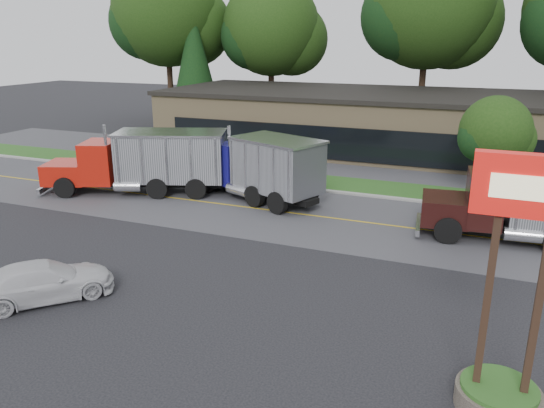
% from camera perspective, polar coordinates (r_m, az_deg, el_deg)
% --- Properties ---
extents(ground, '(140.00, 140.00, 0.00)m').
position_cam_1_polar(ground, '(18.74, -11.25, -8.62)').
color(ground, '#2F2F34').
rests_on(ground, ground).
extents(road, '(60.00, 8.00, 0.02)m').
position_cam_1_polar(road, '(26.13, -0.49, -0.67)').
color(road, '#5E5E63').
rests_on(road, ground).
extents(center_line, '(60.00, 0.12, 0.01)m').
position_cam_1_polar(center_line, '(26.13, -0.49, -0.67)').
color(center_line, gold).
rests_on(center_line, ground).
extents(curb, '(60.00, 0.30, 0.12)m').
position_cam_1_polar(curb, '(29.88, 2.60, 1.66)').
color(curb, '#9E9E99').
rests_on(curb, ground).
extents(grass_verge, '(60.00, 3.40, 0.03)m').
position_cam_1_polar(grass_verge, '(31.53, 3.70, 2.48)').
color(grass_verge, '#276322').
rests_on(grass_verge, ground).
extents(far_parking, '(60.00, 7.00, 0.02)m').
position_cam_1_polar(far_parking, '(36.17, 6.24, 4.37)').
color(far_parking, '#5E5E63').
rests_on(far_parking, ground).
extents(strip_mall, '(32.00, 12.00, 4.00)m').
position_cam_1_polar(strip_mall, '(41.09, 11.40, 8.55)').
color(strip_mall, tan).
rests_on(strip_mall, ground).
extents(bilo_sign, '(2.20, 1.90, 5.95)m').
position_cam_1_polar(bilo_sign, '(12.99, 24.05, -12.30)').
color(bilo_sign, '#6B6054').
rests_on(bilo_sign, ground).
extents(tree_far_a, '(11.00, 10.35, 15.69)m').
position_cam_1_polar(tree_far_a, '(54.66, -11.04, 19.15)').
color(tree_far_a, '#382619').
rests_on(tree_far_a, ground).
extents(tree_far_b, '(9.49, 8.93, 13.53)m').
position_cam_1_polar(tree_far_b, '(51.81, 0.12, 18.04)').
color(tree_far_b, '#382619').
rests_on(tree_far_b, ground).
extents(tree_far_c, '(11.30, 10.63, 16.12)m').
position_cam_1_polar(tree_far_c, '(48.40, 16.68, 19.35)').
color(tree_far_c, '#382619').
rests_on(tree_far_c, ground).
extents(evergreen_left, '(4.81, 4.81, 10.93)m').
position_cam_1_polar(evergreen_left, '(50.86, -8.35, 14.91)').
color(evergreen_left, '#382619').
rests_on(evergreen_left, ground).
extents(tree_verge, '(3.79, 3.57, 5.41)m').
position_cam_1_polar(tree_verge, '(29.35, 22.97, 6.88)').
color(tree_verge, '#382619').
rests_on(tree_verge, ground).
extents(dump_truck_red, '(10.00, 5.71, 3.36)m').
position_cam_1_polar(dump_truck_red, '(29.43, -13.29, 4.60)').
color(dump_truck_red, black).
rests_on(dump_truck_red, ground).
extents(dump_truck_blue, '(7.86, 5.06, 3.36)m').
position_cam_1_polar(dump_truck_blue, '(27.31, -1.03, 4.06)').
color(dump_truck_blue, black).
rests_on(dump_truck_blue, ground).
extents(dump_truck_maroon, '(8.41, 3.41, 3.36)m').
position_cam_1_polar(dump_truck_maroon, '(24.11, 26.85, 0.31)').
color(dump_truck_maroon, black).
rests_on(dump_truck_maroon, ground).
extents(rally_car, '(4.19, 4.43, 1.26)m').
position_cam_1_polar(rally_car, '(18.78, -23.36, -7.63)').
color(rally_car, silver).
rests_on(rally_car, ground).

